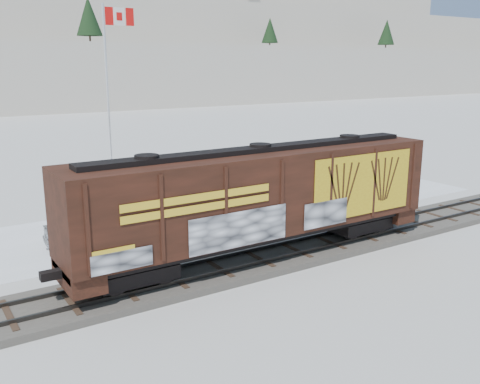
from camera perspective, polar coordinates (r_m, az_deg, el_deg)
ground at (r=23.30m, az=1.75°, el=-7.62°), size 500.00×500.00×0.00m
rail_track at (r=23.25m, az=1.75°, el=-7.29°), size 50.00×3.40×0.43m
parking_strip at (r=29.44m, az=-6.56°, el=-3.10°), size 40.00×8.00×0.03m
hopper_railcar at (r=22.47m, az=2.15°, el=-0.37°), size 16.73×3.06×4.66m
flagpole at (r=33.10m, az=-13.53°, el=6.16°), size 2.30×0.90×11.75m
car_silver at (r=26.30m, az=-15.31°, el=-3.77°), size 4.68×2.24×1.54m
car_white at (r=27.88m, az=-12.87°, el=-2.47°), size 5.35×2.36×1.71m
car_dark at (r=33.82m, az=6.31°, el=0.33°), size 5.08×3.14×1.38m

